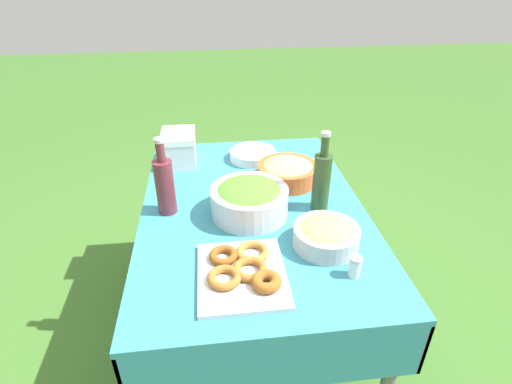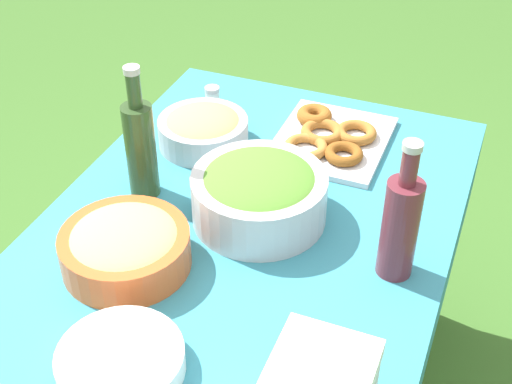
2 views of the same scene
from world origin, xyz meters
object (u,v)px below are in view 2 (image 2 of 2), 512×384
Objects in this scene: olive_oil_bottle at (140,146)px; wine_bottle at (401,223)px; plate_stack at (121,362)px; bread_bowl at (203,129)px; pasta_bowl at (125,246)px; donut_platter at (329,138)px; salad_bowl at (259,193)px.

wine_bottle is (0.05, 0.63, -0.01)m from olive_oil_bottle.
plate_stack is 0.76m from bread_bowl.
pasta_bowl reaches higher than plate_stack.
wine_bottle is at bearing 110.03° from pasta_bowl.
olive_oil_bottle is 1.42× the size of bread_bowl.
pasta_bowl is at bearing -23.36° from donut_platter.
plate_stack is 0.55m from olive_oil_bottle.
wine_bottle is at bearing 138.08° from plate_stack.
donut_platter is (-0.36, 0.06, -0.05)m from salad_bowl.
olive_oil_bottle reaches higher than bread_bowl.
pasta_bowl is at bearing -38.97° from salad_bowl.
pasta_bowl is 0.82× the size of olive_oil_bottle.
bread_bowl is at bearing -133.20° from salad_bowl.
plate_stack is 0.61m from wine_bottle.
donut_platter is at bearing 171.38° from plate_stack.
donut_platter is (-0.61, 0.26, -0.03)m from pasta_bowl.
salad_bowl is 0.30m from olive_oil_bottle.
wine_bottle is 0.66m from bread_bowl.
donut_platter is 0.51m from wine_bottle.
wine_bottle is (0.42, 0.27, 0.11)m from donut_platter.
salad_bowl is 0.96× the size of wine_bottle.
salad_bowl is 1.30× the size of bread_bowl.
olive_oil_bottle is at bearing -94.33° from wine_bottle.
olive_oil_bottle is at bearing -9.50° from bread_bowl.
pasta_bowl is 1.18× the size of plate_stack.
salad_bowl is at bearing -99.84° from wine_bottle.
bread_bowl is at bearing -116.77° from wine_bottle.
pasta_bowl is (0.25, -0.20, -0.02)m from salad_bowl.
plate_stack is at bearing -8.62° from donut_platter.
bread_bowl is (-0.24, -0.25, -0.02)m from salad_bowl.
pasta_bowl is at bearing -69.97° from wine_bottle.
pasta_bowl is 0.85× the size of wine_bottle.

